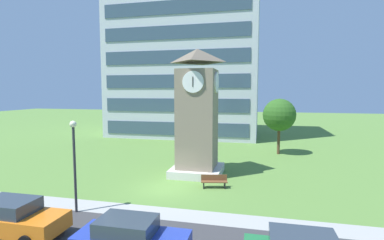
# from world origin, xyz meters

# --- Properties ---
(ground_plane) EXTENTS (160.00, 160.00, 0.00)m
(ground_plane) POSITION_xyz_m (0.00, 0.00, 0.00)
(ground_plane) COLOR #567F38
(kerb_strip) EXTENTS (120.00, 1.60, 0.01)m
(kerb_strip) POSITION_xyz_m (0.00, -3.89, 0.00)
(kerb_strip) COLOR #9E9E99
(kerb_strip) RESTS_ON ground
(office_building) EXTENTS (21.65, 12.52, 25.60)m
(office_building) POSITION_xyz_m (-5.08, 25.48, 12.80)
(office_building) COLOR #B7BCC6
(office_building) RESTS_ON ground
(clock_tower) EXTENTS (3.93, 3.93, 9.92)m
(clock_tower) POSITION_xyz_m (1.32, 3.97, 4.41)
(clock_tower) COLOR gray
(clock_tower) RESTS_ON ground
(park_bench) EXTENTS (1.86, 0.86, 0.88)m
(park_bench) POSITION_xyz_m (3.16, 0.96, 0.46)
(park_bench) COLOR brown
(park_bench) RESTS_ON ground
(street_lamp) EXTENTS (0.36, 0.36, 5.05)m
(street_lamp) POSITION_xyz_m (-3.61, -4.80, 3.20)
(street_lamp) COLOR #333338
(street_lamp) RESTS_ON ground
(tree_by_building) EXTENTS (3.41, 3.41, 5.88)m
(tree_by_building) POSITION_xyz_m (8.13, 13.41, 4.16)
(tree_by_building) COLOR #513823
(tree_by_building) RESTS_ON ground
(parked_car_orange) EXTENTS (4.77, 2.10, 1.69)m
(parked_car_orange) POSITION_xyz_m (-4.79, -7.83, 0.86)
(parked_car_orange) COLOR orange
(parked_car_orange) RESTS_ON ground
(parked_car_blue) EXTENTS (4.44, 1.99, 1.69)m
(parked_car_blue) POSITION_xyz_m (1.33, -8.42, 0.86)
(parked_car_blue) COLOR #23389E
(parked_car_blue) RESTS_ON ground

